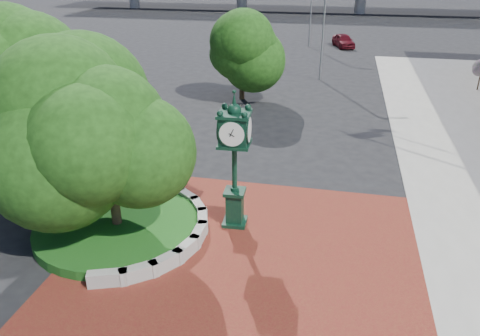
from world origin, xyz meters
The scene contains 9 objects.
ground centered at (0.00, 0.00, 0.00)m, with size 200.00×200.00×0.00m, color black.
plaza centered at (0.00, -1.00, 0.02)m, with size 12.00×12.00×0.04m, color maroon.
planter_wall centered at (-2.71, 0.00, 0.27)m, with size 2.96×6.77×0.54m.
grass_bed centered at (-5.00, 0.00, 0.20)m, with size 6.10×6.10×0.40m, color #174F16.
tree_planter centered at (-5.00, 0.00, 3.72)m, with size 5.20×5.20×6.33m.
tree_street centered at (-4.00, 18.00, 3.24)m, with size 4.40×4.40×5.45m.
post_clock centered at (-0.78, 1.44, 2.90)m, with size 1.16×1.16×5.28m.
parked_car centered at (2.79, 39.35, 0.70)m, with size 1.66×4.13×1.41m, color #500B14.
street_lamp_near centered at (1.33, 24.58, 4.88)m, with size 1.87×0.42×8.33m.
Camera 1 is at (2.70, -13.75, 9.73)m, focal length 35.00 mm.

